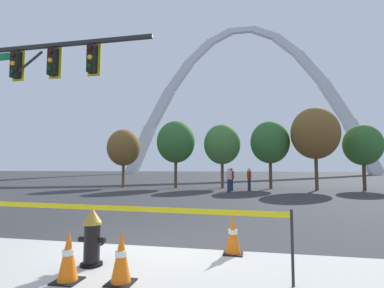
% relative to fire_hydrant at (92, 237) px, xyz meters
% --- Properties ---
extents(ground_plane, '(240.00, 240.00, 0.00)m').
position_rel_fire_hydrant_xyz_m(ground_plane, '(0.56, 1.33, -0.47)').
color(ground_plane, '#333335').
extents(fire_hydrant, '(0.46, 0.48, 0.99)m').
position_rel_fire_hydrant_xyz_m(fire_hydrant, '(0.00, 0.00, 0.00)').
color(fire_hydrant, black).
rests_on(fire_hydrant, ground).
extents(caution_tape_barrier, '(6.59, 0.41, 1.04)m').
position_rel_fire_hydrant_xyz_m(caution_tape_barrier, '(-0.15, -0.06, 0.27)').
color(caution_tape_barrier, '#232326').
rests_on(caution_tape_barrier, ground).
extents(traffic_cone_by_hydrant, '(0.36, 0.36, 0.73)m').
position_rel_fire_hydrant_xyz_m(traffic_cone_by_hydrant, '(0.04, -0.70, -0.11)').
color(traffic_cone_by_hydrant, black).
rests_on(traffic_cone_by_hydrant, ground).
extents(traffic_cone_mid_sidewalk, '(0.36, 0.36, 0.73)m').
position_rel_fire_hydrant_xyz_m(traffic_cone_mid_sidewalk, '(2.24, 1.12, -0.11)').
color(traffic_cone_mid_sidewalk, black).
rests_on(traffic_cone_mid_sidewalk, ground).
extents(traffic_cone_curb_edge, '(0.36, 0.36, 0.73)m').
position_rel_fire_hydrant_xyz_m(traffic_cone_curb_edge, '(0.80, -0.61, -0.11)').
color(traffic_cone_curb_edge, black).
rests_on(traffic_cone_curb_edge, ground).
extents(traffic_signal_gantry, '(6.42, 0.44, 6.00)m').
position_rel_fire_hydrant_xyz_m(traffic_signal_gantry, '(-4.76, 3.73, 3.80)').
color(traffic_signal_gantry, '#232326').
rests_on(traffic_signal_gantry, ground).
extents(monument_arch, '(61.43, 2.56, 37.66)m').
position_rel_fire_hydrant_xyz_m(monument_arch, '(0.56, 69.15, 16.55)').
color(monument_arch, silver).
rests_on(monument_arch, ground).
extents(tree_far_left, '(2.72, 2.72, 4.76)m').
position_rel_fire_hydrant_xyz_m(tree_far_left, '(-7.75, 18.14, 2.79)').
color(tree_far_left, brown).
rests_on(tree_far_left, ground).
extents(tree_left_mid, '(3.08, 3.08, 5.38)m').
position_rel_fire_hydrant_xyz_m(tree_left_mid, '(-3.42, 18.54, 3.21)').
color(tree_left_mid, brown).
rests_on(tree_left_mid, ground).
extents(tree_center_left, '(2.89, 2.89, 5.06)m').
position_rel_fire_hydrant_xyz_m(tree_center_left, '(0.28, 18.96, 2.99)').
color(tree_center_left, brown).
rests_on(tree_center_left, ground).
extents(tree_center_right, '(2.98, 2.98, 5.22)m').
position_rel_fire_hydrant_xyz_m(tree_center_right, '(3.98, 19.06, 3.10)').
color(tree_center_right, brown).
rests_on(tree_center_right, ground).
extents(tree_right_mid, '(3.43, 3.43, 6.00)m').
position_rel_fire_hydrant_xyz_m(tree_right_mid, '(7.13, 18.19, 3.64)').
color(tree_right_mid, brown).
rests_on(tree_right_mid, ground).
extents(tree_far_right, '(2.75, 2.75, 4.81)m').
position_rel_fire_hydrant_xyz_m(tree_far_right, '(10.64, 19.30, 2.82)').
color(tree_far_right, '#473323').
rests_on(tree_far_right, ground).
extents(pedestrian_walking_left, '(0.37, 0.39, 1.59)m').
position_rel_fire_hydrant_xyz_m(pedestrian_walking_left, '(1.08, 15.15, 0.35)').
color(pedestrian_walking_left, '#232847').
rests_on(pedestrian_walking_left, ground).
extents(pedestrian_standing_center, '(0.33, 0.39, 1.59)m').
position_rel_fire_hydrant_xyz_m(pedestrian_standing_center, '(1.18, 16.36, 0.35)').
color(pedestrian_standing_center, '#232847').
rests_on(pedestrian_standing_center, ground).
extents(pedestrian_walking_right, '(0.30, 0.39, 1.59)m').
position_rel_fire_hydrant_xyz_m(pedestrian_walking_right, '(2.38, 16.65, 0.35)').
color(pedestrian_walking_right, '#232847').
rests_on(pedestrian_walking_right, ground).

